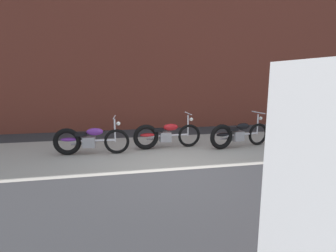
{
  "coord_description": "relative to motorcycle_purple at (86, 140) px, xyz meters",
  "views": [
    {
      "loc": [
        -1.3,
        -5.46,
        2.05
      ],
      "look_at": [
        0.12,
        1.43,
        0.75
      ],
      "focal_mm": 28.24,
      "sensor_mm": 36.0,
      "label": 1
    }
  ],
  "objects": [
    {
      "name": "ground_plane",
      "position": [
        2.06,
        -1.71,
        -0.4
      ],
      "size": [
        80.0,
        80.0,
        0.0
      ],
      "primitive_type": "plane",
      "color": "#2D2D30"
    },
    {
      "name": "motorcycle_purple",
      "position": [
        0.0,
        0.0,
        0.0
      ],
      "size": [
        2.01,
        0.58,
        1.03
      ],
      "rotation": [
        0.0,
        0.0,
        -0.1
      ],
      "color": "black",
      "rests_on": "ground"
    },
    {
      "name": "motorcycle_black",
      "position": [
        4.25,
        -0.14,
        0.0
      ],
      "size": [
        2.0,
        0.62,
        1.03
      ],
      "rotation": [
        0.0,
        0.0,
        0.16
      ],
      "color": "black",
      "rests_on": "ground"
    },
    {
      "name": "motorcycle_red",
      "position": [
        2.12,
        0.2,
        0.0
      ],
      "size": [
        2.01,
        0.58,
        1.03
      ],
      "rotation": [
        0.0,
        0.0,
        0.04
      ],
      "color": "black",
      "rests_on": "ground"
    },
    {
      "name": "sidewalk_slab",
      "position": [
        2.06,
        0.04,
        -0.4
      ],
      "size": [
        36.0,
        3.5,
        0.01
      ],
      "primitive_type": "cube",
      "color": "#9E998E",
      "rests_on": "ground"
    },
    {
      "name": "traffic_cone",
      "position": [
        7.07,
        1.22,
        -0.15
      ],
      "size": [
        0.4,
        0.4,
        0.55
      ],
      "color": "orange",
      "rests_on": "ground"
    },
    {
      "name": "brick_building_wall",
      "position": [
        2.06,
        3.49,
        2.44
      ],
      "size": [
        36.0,
        0.5,
        5.68
      ],
      "primitive_type": "cube",
      "color": "brown",
      "rests_on": "ground"
    }
  ]
}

